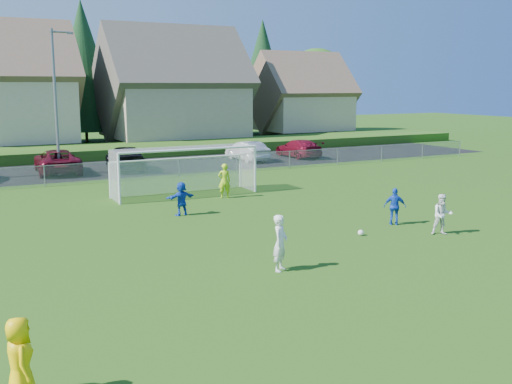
% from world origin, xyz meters
% --- Properties ---
extents(ground, '(160.00, 160.00, 0.00)m').
position_xyz_m(ground, '(0.00, 0.00, 0.00)').
color(ground, '#193D0C').
rests_on(ground, ground).
extents(asphalt_lot, '(60.00, 60.00, 0.00)m').
position_xyz_m(asphalt_lot, '(0.00, 27.50, 0.01)').
color(asphalt_lot, black).
rests_on(asphalt_lot, ground).
extents(grass_embankment, '(70.00, 6.00, 0.80)m').
position_xyz_m(grass_embankment, '(0.00, 35.00, 0.40)').
color(grass_embankment, '#1E420F').
rests_on(grass_embankment, ground).
extents(soccer_ball, '(0.22, 0.22, 0.22)m').
position_xyz_m(soccer_ball, '(2.79, 4.79, 0.11)').
color(soccer_ball, white).
rests_on(soccer_ball, ground).
extents(referee, '(0.53, 0.79, 1.60)m').
position_xyz_m(referee, '(-10.07, -2.07, 0.80)').
color(referee, '#FFCA05').
rests_on(referee, ground).
extents(player_white_a, '(0.75, 0.73, 1.75)m').
position_xyz_m(player_white_a, '(-2.09, 2.47, 0.87)').
color(player_white_a, white).
rests_on(player_white_a, ground).
extents(player_white_b, '(0.95, 0.88, 1.56)m').
position_xyz_m(player_white_b, '(5.60, 3.48, 0.78)').
color(player_white_b, white).
rests_on(player_white_b, ground).
extents(player_blue_a, '(0.93, 0.82, 1.51)m').
position_xyz_m(player_blue_a, '(5.11, 5.59, 0.75)').
color(player_blue_a, '#143FBC').
rests_on(player_blue_a, ground).
extents(player_blue_b, '(1.42, 0.63, 1.47)m').
position_xyz_m(player_blue_b, '(-1.91, 11.34, 0.74)').
color(player_blue_b, '#143FBC').
rests_on(player_blue_b, ground).
extents(goalkeeper, '(0.71, 0.55, 1.75)m').
position_xyz_m(goalkeeper, '(1.47, 14.18, 0.87)').
color(goalkeeper, '#AEDA19').
rests_on(goalkeeper, ground).
extents(car_c, '(2.91, 5.70, 1.54)m').
position_xyz_m(car_c, '(-4.43, 27.06, 0.77)').
color(car_c, '#530918').
rests_on(car_c, ground).
extents(car_d, '(2.88, 5.63, 1.56)m').
position_xyz_m(car_d, '(-0.11, 26.52, 0.78)').
color(car_d, black).
rests_on(car_d, ground).
extents(car_f, '(1.66, 4.48, 1.46)m').
position_xyz_m(car_f, '(9.32, 27.06, 0.73)').
color(car_f, '#B1B1B1').
rests_on(car_f, ground).
extents(car_g, '(2.04, 4.86, 1.40)m').
position_xyz_m(car_g, '(13.90, 27.13, 0.70)').
color(car_g, maroon).
rests_on(car_g, ground).
extents(soccer_goal, '(7.42, 1.90, 2.50)m').
position_xyz_m(soccer_goal, '(0.00, 16.05, 1.63)').
color(soccer_goal, white).
rests_on(soccer_goal, ground).
extents(chainlink_fence, '(52.06, 0.06, 1.20)m').
position_xyz_m(chainlink_fence, '(0.00, 22.00, 0.63)').
color(chainlink_fence, gray).
rests_on(chainlink_fence, ground).
extents(streetlight, '(1.38, 0.18, 9.00)m').
position_xyz_m(streetlight, '(-4.45, 26.00, 4.84)').
color(streetlight, slate).
rests_on(streetlight, ground).
extents(houses_row, '(53.90, 11.45, 13.27)m').
position_xyz_m(houses_row, '(1.97, 42.46, 7.33)').
color(houses_row, tan).
rests_on(houses_row, ground).
extents(tree_row, '(65.98, 12.36, 13.80)m').
position_xyz_m(tree_row, '(1.04, 48.74, 6.91)').
color(tree_row, '#382616').
rests_on(tree_row, ground).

